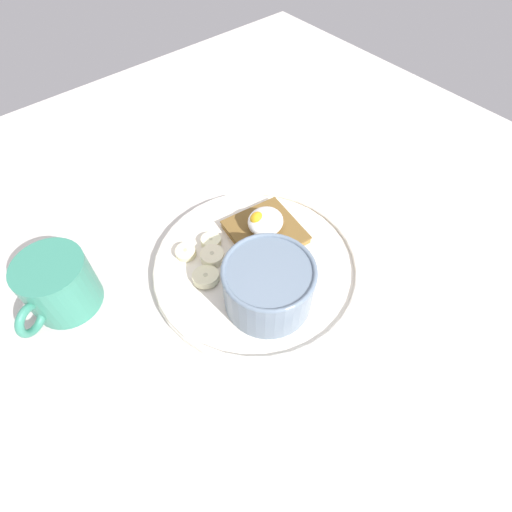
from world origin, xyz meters
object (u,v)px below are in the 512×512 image
at_px(banana_slice_left, 212,256).
at_px(banana_slice_right, 206,277).
at_px(banana_slice_front, 211,241).
at_px(oatmeal_bowl, 268,285).
at_px(toast_slice, 265,232).
at_px(poached_egg, 265,221).
at_px(banana_slice_back, 186,252).
at_px(coffee_mug, 58,285).

relative_size(banana_slice_left, banana_slice_right, 0.82).
distance_m(banana_slice_front, banana_slice_right, 0.06).
bearing_deg(oatmeal_bowl, banana_slice_right, 118.73).
height_order(toast_slice, banana_slice_right, same).
xyz_separation_m(poached_egg, banana_slice_left, (-0.08, 0.01, -0.02)).
distance_m(oatmeal_bowl, toast_slice, 0.11).
relative_size(toast_slice, banana_slice_front, 2.69).
distance_m(poached_egg, banana_slice_front, 0.08).
height_order(oatmeal_bowl, banana_slice_front, oatmeal_bowl).
relative_size(oatmeal_bowl, toast_slice, 1.05).
bearing_deg(banana_slice_right, banana_slice_front, 47.24).
height_order(poached_egg, banana_slice_front, poached_egg).
height_order(banana_slice_front, banana_slice_back, same).
bearing_deg(banana_slice_left, coffee_mug, 158.26).
xyz_separation_m(oatmeal_bowl, banana_slice_back, (-0.04, 0.13, -0.03)).
height_order(oatmeal_bowl, banana_slice_left, oatmeal_bowl).
relative_size(oatmeal_bowl, banana_slice_right, 2.35).
height_order(banana_slice_left, banana_slice_back, banana_slice_left).
height_order(toast_slice, coffee_mug, coffee_mug).
relative_size(banana_slice_front, banana_slice_right, 0.83).
xyz_separation_m(toast_slice, coffee_mug, (-0.27, 0.09, 0.02)).
bearing_deg(toast_slice, banana_slice_back, 158.30).
bearing_deg(banana_slice_back, coffee_mug, 164.88).
height_order(oatmeal_bowl, poached_egg, oatmeal_bowl).
height_order(banana_slice_back, coffee_mug, coffee_mug).
xyz_separation_m(banana_slice_left, coffee_mug, (-0.18, 0.07, 0.02)).
xyz_separation_m(oatmeal_bowl, banana_slice_front, (-0.00, 0.12, -0.03)).
relative_size(banana_slice_left, banana_slice_back, 1.04).
distance_m(banana_slice_back, banana_slice_right, 0.05).
distance_m(banana_slice_back, coffee_mug, 0.17).
xyz_separation_m(toast_slice, poached_egg, (-0.00, 0.00, 0.02)).
height_order(toast_slice, poached_egg, poached_egg).
xyz_separation_m(banana_slice_front, banana_slice_left, (-0.01, -0.02, 0.00)).
relative_size(poached_egg, banana_slice_right, 1.06).
bearing_deg(banana_slice_front, coffee_mug, 165.98).
relative_size(toast_slice, banana_slice_right, 2.24).
height_order(poached_egg, coffee_mug, coffee_mug).
distance_m(toast_slice, banana_slice_front, 0.08).
bearing_deg(oatmeal_bowl, toast_slice, 50.80).
relative_size(toast_slice, banana_slice_left, 2.73).
height_order(banana_slice_right, coffee_mug, coffee_mug).
xyz_separation_m(banana_slice_left, banana_slice_right, (-0.03, -0.02, -0.00)).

